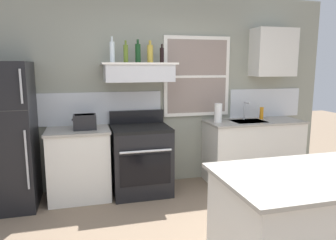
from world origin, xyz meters
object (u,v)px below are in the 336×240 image
toaster (85,122)px  paper_towel_roll (218,113)px  stove_range (141,159)px  bottle_champagne_gold_foil (150,53)px  refrigerator (3,137)px  bottle_balsamic_dark (162,55)px  bottle_dark_green_wine (138,53)px  dish_soap_bottle (262,113)px  bottle_olive_oil_square (126,53)px  bottle_clear_tall (112,52)px  kitchen_island (307,229)px

toaster → paper_towel_roll: size_ratio=1.10×
stove_range → paper_towel_roll: (1.12, 0.04, 0.58)m
paper_towel_roll → bottle_champagne_gold_foil: bearing=173.2°
refrigerator → stove_range: (1.65, 0.02, -0.41)m
stove_range → paper_towel_roll: bearing=1.9°
refrigerator → bottle_balsamic_dark: bottle_balsamic_dark is taller
bottle_dark_green_wine → dish_soap_bottle: 2.07m
bottle_olive_oil_square → bottle_dark_green_wine: size_ratio=0.93×
bottle_clear_tall → bottle_olive_oil_square: bottle_clear_tall is taller
refrigerator → kitchen_island: bearing=-39.7°
paper_towel_roll → toaster: bearing=-179.0°
refrigerator → bottle_balsamic_dark: (1.98, 0.18, 0.97)m
bottle_balsamic_dark → stove_range: bearing=-155.1°
bottle_clear_tall → paper_towel_roll: size_ratio=1.22×
paper_towel_roll → dish_soap_bottle: bearing=7.5°
bottle_dark_green_wine → bottle_olive_oil_square: bearing=-156.6°
paper_towel_roll → kitchen_island: size_ratio=0.19×
bottle_dark_green_wine → dish_soap_bottle: size_ratio=1.66×
toaster → bottle_champagne_gold_foil: bearing=9.3°
toaster → stove_range: size_ratio=0.27×
bottle_dark_green_wine → bottle_champagne_gold_foil: 0.17m
bottle_clear_tall → bottle_champagne_gold_foil: size_ratio=1.13×
bottle_clear_tall → kitchen_island: bottle_clear_tall is taller
stove_range → bottle_olive_oil_square: bottle_olive_oil_square is taller
refrigerator → dish_soap_bottle: size_ratio=9.74×
bottle_champagne_gold_foil → stove_range: bearing=-138.7°
bottle_dark_green_wine → kitchen_island: size_ratio=0.21×
bottle_dark_green_wine → bottle_balsamic_dark: 0.33m
bottle_clear_tall → paper_towel_roll: bottle_clear_tall is taller
dish_soap_bottle → kitchen_island: dish_soap_bottle is taller
bottle_clear_tall → dish_soap_bottle: bearing=0.3°
bottle_clear_tall → refrigerator: bearing=-173.6°
bottle_olive_oil_square → paper_towel_roll: 1.53m
stove_range → bottle_balsamic_dark: 1.43m
refrigerator → bottle_balsamic_dark: 2.22m
bottle_clear_tall → paper_towel_roll: (1.45, -0.09, -0.84)m
toaster → bottle_champagne_gold_foil: (0.88, 0.14, 0.86)m
refrigerator → bottle_champagne_gold_foil: (1.82, 0.17, 0.99)m
bottle_balsamic_dark → paper_towel_roll: (0.79, -0.12, -0.80)m
stove_range → bottle_dark_green_wine: size_ratio=3.65×
refrigerator → bottle_olive_oil_square: 1.78m
refrigerator → bottle_olive_oil_square: bottle_olive_oil_square is taller
toaster → bottle_olive_oil_square: (0.54, 0.05, 0.85)m
bottle_dark_green_wine → dish_soap_bottle: bottle_dark_green_wine is taller
bottle_clear_tall → bottle_champagne_gold_foil: (0.50, 0.02, -0.02)m
bottle_balsamic_dark → kitchen_island: bearing=-75.9°
refrigerator → bottle_champagne_gold_foil: size_ratio=6.05×
bottle_olive_oil_square → kitchen_island: 2.83m
bottle_olive_oil_square → bottle_dark_green_wine: 0.18m
bottle_olive_oil_square → kitchen_island: bottle_olive_oil_square is taller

